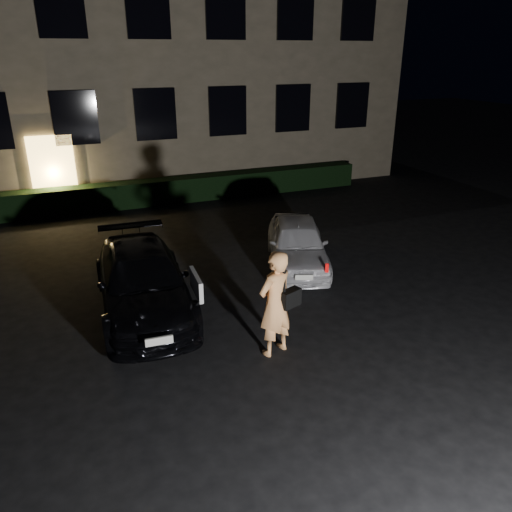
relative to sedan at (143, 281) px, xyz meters
name	(u,v)px	position (x,y,z in m)	size (l,w,h in m)	color
ground	(295,359)	(2.10, -2.87, -0.63)	(80.00, 80.00, 0.00)	black
building	(128,23)	(2.10, 12.12, 5.37)	(20.00, 8.11, 12.00)	#695F4B
hedge	(164,191)	(2.10, 7.63, -0.21)	(15.00, 0.70, 0.85)	black
sedan	(143,281)	(0.00, 0.00, 0.00)	(2.04, 4.52, 1.27)	black
hatch	(297,243)	(3.97, 0.87, -0.04)	(2.57, 3.75, 1.19)	silver
man	(275,303)	(1.86, -2.50, 0.34)	(0.91, 0.69, 1.95)	#FFAC65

